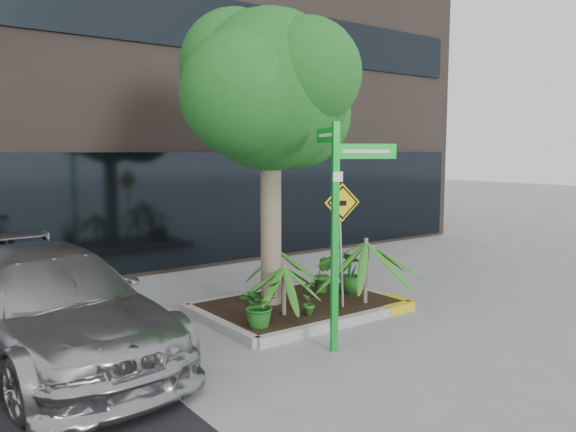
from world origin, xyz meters
TOP-DOWN VIEW (x-y plane):
  - ground at (0.00, 0.00)m, footprint 80.00×80.00m
  - planter at (0.23, 0.27)m, footprint 3.35×2.36m
  - tree at (-0.20, 0.59)m, footprint 3.38×3.00m
  - palm_front at (1.10, -0.37)m, footprint 1.25×1.25m
  - palm_left at (-0.43, -0.12)m, footprint 0.93×0.93m
  - palm_back at (0.35, 1.10)m, footprint 0.92×0.92m
  - parked_car at (-3.80, 0.46)m, footprint 2.60×5.19m
  - shrub_a at (-1.08, -0.38)m, footprint 0.81×0.81m
  - shrub_b at (1.40, 0.30)m, footprint 0.50×0.50m
  - shrub_c at (-0.13, -0.37)m, footprint 0.40×0.40m
  - shrub_d at (0.99, 0.60)m, footprint 0.54×0.54m
  - street_sign_post at (-0.52, -1.47)m, footprint 0.85×1.14m
  - cattle_sign at (0.62, -0.29)m, footprint 0.61×0.24m

SIDE VIEW (x-z plane):
  - ground at x=0.00m, z-range 0.00..0.00m
  - planter at x=0.23m, z-range 0.03..0.18m
  - shrub_c at x=-0.13m, z-range 0.15..0.75m
  - shrub_a at x=-1.08m, z-range 0.15..0.82m
  - shrub_d at x=0.99m, z-range 0.15..0.84m
  - shrub_b at x=1.40m, z-range 0.15..0.90m
  - parked_car at x=-3.80m, z-range 0.00..1.45m
  - palm_back at x=0.35m, z-range 0.40..1.42m
  - palm_left at x=-0.43m, z-range 0.41..1.44m
  - palm_front at x=1.10m, z-range 0.50..1.88m
  - cattle_sign at x=0.62m, z-range 0.51..2.56m
  - street_sign_post at x=-0.52m, z-range 0.37..3.47m
  - tree at x=-0.20m, z-range 1.17..6.24m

